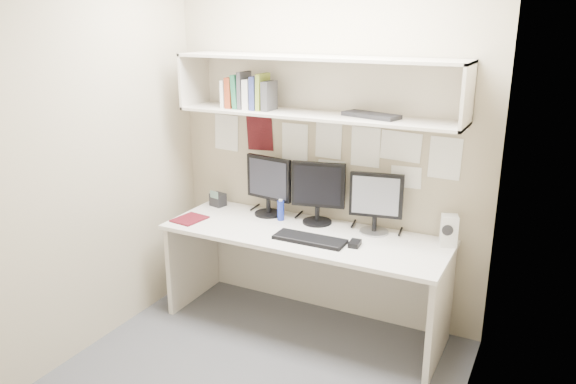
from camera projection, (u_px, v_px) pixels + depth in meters
The scene contains 19 objects.
floor at pixel (260, 372), 3.58m from camera, with size 2.40×2.00×0.01m, color #46474B.
wall_back at pixel (326, 143), 4.05m from camera, with size 2.40×0.02×2.60m, color tan.
wall_front at pixel (138, 233), 2.34m from camera, with size 2.40×0.02×2.60m, color tan.
wall_left at pixel (100, 154), 3.71m from camera, with size 0.02×2.00×2.60m, color tan.
wall_right at pixel (475, 206), 2.68m from camera, with size 0.02×2.00×2.60m, color tan.
desk at pixel (304, 279), 4.02m from camera, with size 2.00×0.70×0.73m.
overhead_hutch at pixel (319, 86), 3.80m from camera, with size 2.00×0.38×0.40m.
pinned_papers at pixel (326, 150), 4.06m from camera, with size 1.92×0.01×0.48m, color white, non-canonical shape.
monitor_left at pixel (269, 183), 4.21m from camera, with size 0.39×0.21×0.45m.
monitor_center at pixel (318, 190), 4.03m from camera, with size 0.39×0.21×0.45m.
monitor_right at pixel (376, 200), 3.85m from camera, with size 0.37×0.20×0.43m.
keyboard at pixel (310, 239), 3.76m from camera, with size 0.49×0.17×0.02m, color black.
mouse at pixel (355, 244), 3.67m from camera, with size 0.07×0.11×0.03m, color black.
speaker at pixel (449, 231), 3.66m from camera, with size 0.13×0.13×0.21m.
blue_bottle at pixel (281, 210), 4.13m from camera, with size 0.05×0.05×0.16m.
maroon_notebook at pixel (190, 219), 4.15m from camera, with size 0.19×0.23×0.01m, color #520E17.
desk_phone at pixel (218, 199), 4.46m from camera, with size 0.13×0.12×0.13m.
book_stack at pixel (249, 93), 3.98m from camera, with size 0.38×0.16×0.26m.
hutch_tray at pixel (371, 115), 3.66m from camera, with size 0.38×0.15×0.03m, color black.
Camera 1 is at (1.55, -2.67, 2.16)m, focal length 35.00 mm.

